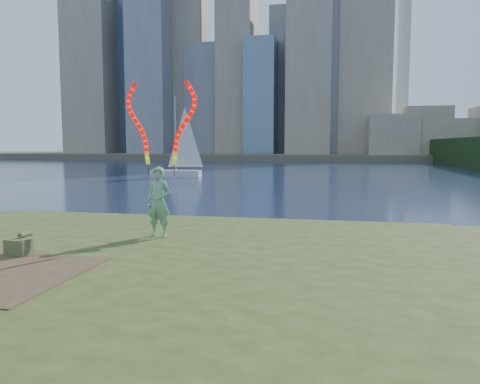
# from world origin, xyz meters

# --- Properties ---
(ground) EXTENTS (320.00, 320.00, 0.00)m
(ground) POSITION_xyz_m (0.00, 0.00, 0.00)
(ground) COLOR #192640
(ground) RESTS_ON ground
(grassy_knoll) EXTENTS (20.00, 18.00, 0.80)m
(grassy_knoll) POSITION_xyz_m (0.00, -2.30, 0.34)
(grassy_knoll) COLOR #344217
(grassy_knoll) RESTS_ON ground
(far_shore) EXTENTS (320.00, 40.00, 1.20)m
(far_shore) POSITION_xyz_m (0.00, 95.00, 0.60)
(far_shore) COLOR #514C3B
(far_shore) RESTS_ON ground
(woman_with_ribbons) EXTENTS (2.09, 0.45, 4.10)m
(woman_with_ribbons) POSITION_xyz_m (-0.48, 0.60, 2.20)
(woman_with_ribbons) COLOR #22773C
(woman_with_ribbons) RESTS_ON grassy_knoll
(canvas_bag) EXTENTS (0.50, 0.57, 0.46)m
(canvas_bag) POSITION_xyz_m (-2.58, -1.84, 0.99)
(canvas_bag) COLOR #4A4E28
(canvas_bag) RESTS_ON grassy_knoll
(sailboat) EXTENTS (5.08, 1.89, 7.65)m
(sailboat) POSITION_xyz_m (-11.09, 32.60, 1.31)
(sailboat) COLOR beige
(sailboat) RESTS_ON ground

